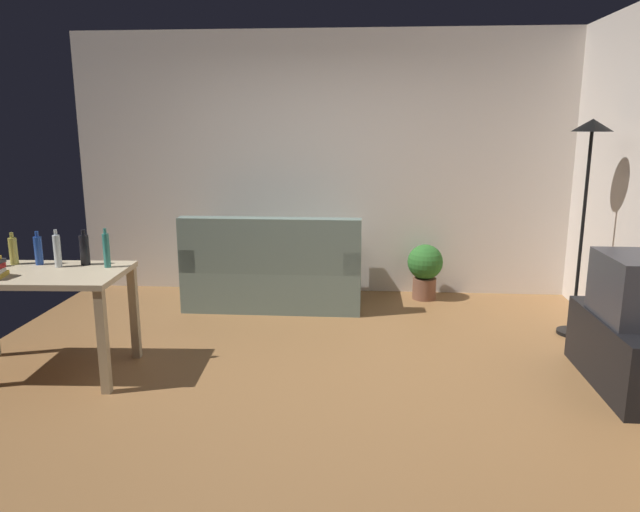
{
  "coord_description": "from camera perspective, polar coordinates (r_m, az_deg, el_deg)",
  "views": [
    {
      "loc": [
        0.44,
        -4.03,
        1.77
      ],
      "look_at": [
        0.1,
        0.5,
        0.75
      ],
      "focal_mm": 33.13,
      "sensor_mm": 36.0,
      "label": 1
    }
  ],
  "objects": [
    {
      "name": "bottle_dark",
      "position": [
        4.63,
        -21.79,
        0.6
      ],
      "size": [
        0.07,
        0.07,
        0.26
      ],
      "color": "black",
      "rests_on": "desk"
    },
    {
      "name": "ground_plane",
      "position": [
        4.43,
        -1.81,
        -11.05
      ],
      "size": [
        5.2,
        4.4,
        0.02
      ],
      "primitive_type": "cube",
      "color": "olive"
    },
    {
      "name": "torchiere_lamp",
      "position": [
        5.3,
        24.49,
        7.67
      ],
      "size": [
        0.32,
        0.32,
        1.81
      ],
      "color": "black",
      "rests_on": "ground_plane"
    },
    {
      "name": "tv_stand",
      "position": [
        4.6,
        27.49,
        -8.29
      ],
      "size": [
        0.44,
        1.1,
        0.48
      ],
      "rotation": [
        0.0,
        0.0,
        1.57
      ],
      "color": "black",
      "rests_on": "ground_plane"
    },
    {
      "name": "bottle_clear",
      "position": [
        4.64,
        -24.04,
        0.49
      ],
      "size": [
        0.05,
        0.05,
        0.27
      ],
      "color": "silver",
      "rests_on": "desk"
    },
    {
      "name": "tv",
      "position": [
        4.47,
        28.13,
        -2.75
      ],
      "size": [
        0.41,
        0.6,
        0.44
      ],
      "rotation": [
        0.0,
        0.0,
        1.57
      ],
      "color": "#2D2D33",
      "rests_on": "tv_stand"
    },
    {
      "name": "wall_rear",
      "position": [
        6.26,
        0.26,
        8.81
      ],
      "size": [
        5.2,
        0.1,
        2.7
      ],
      "primitive_type": "cube",
      "color": "silver",
      "rests_on": "ground_plane"
    },
    {
      "name": "bottle_tall",
      "position": [
        4.49,
        -19.94,
        0.55
      ],
      "size": [
        0.05,
        0.05,
        0.29
      ],
      "color": "teal",
      "rests_on": "desk"
    },
    {
      "name": "desk",
      "position": [
        4.61,
        -25.58,
        -2.69
      ],
      "size": [
        1.23,
        0.76,
        0.76
      ],
      "rotation": [
        0.0,
        0.0,
        0.05
      ],
      "color": "#C6B28E",
      "rests_on": "ground_plane"
    },
    {
      "name": "bottle_squat",
      "position": [
        4.87,
        -27.51,
        0.47
      ],
      "size": [
        0.06,
        0.06,
        0.24
      ],
      "color": "#BCB24C",
      "rests_on": "desk"
    },
    {
      "name": "potted_plant",
      "position": [
        6.14,
        10.1,
        -1.12
      ],
      "size": [
        0.36,
        0.36,
        0.57
      ],
      "color": "brown",
      "rests_on": "ground_plane"
    },
    {
      "name": "couch",
      "position": [
        5.87,
        -4.41,
        -1.8
      ],
      "size": [
        1.71,
        0.84,
        0.92
      ],
      "rotation": [
        0.0,
        0.0,
        3.14
      ],
      "color": "slate",
      "rests_on": "ground_plane"
    },
    {
      "name": "bottle_blue",
      "position": [
        4.78,
        -25.56,
        0.52
      ],
      "size": [
        0.06,
        0.06,
        0.25
      ],
      "color": "#2347A3",
      "rests_on": "desk"
    }
  ]
}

